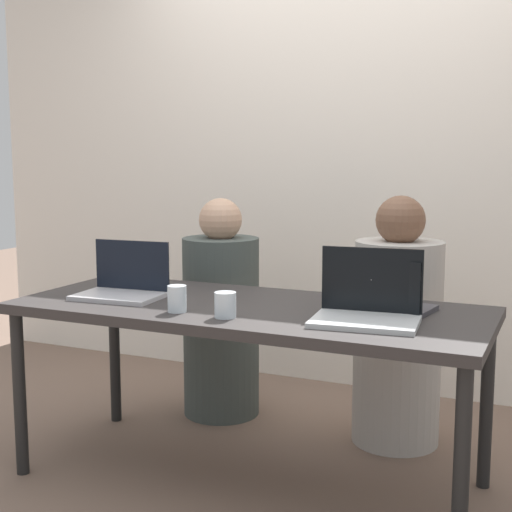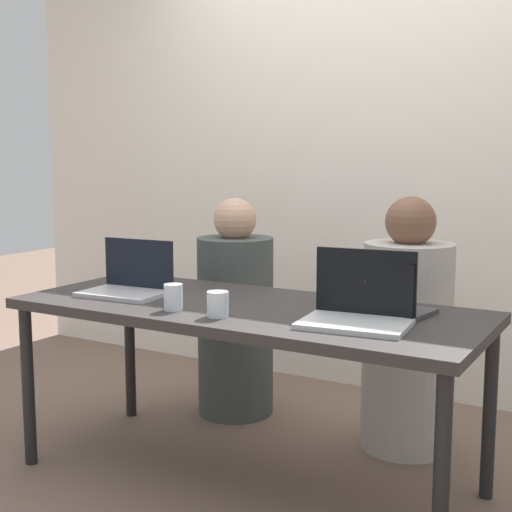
% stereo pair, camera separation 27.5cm
% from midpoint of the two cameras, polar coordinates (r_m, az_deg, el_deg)
% --- Properties ---
extents(ground_plane, '(12.00, 12.00, 0.00)m').
position_cam_midpoint_polar(ground_plane, '(2.95, -3.42, -17.47)').
color(ground_plane, '#775E4F').
extents(back_wall, '(4.69, 0.10, 2.48)m').
position_cam_midpoint_polar(back_wall, '(3.91, 5.74, 7.54)').
color(back_wall, silver).
rests_on(back_wall, ground).
extents(desk, '(1.81, 0.74, 0.70)m').
position_cam_midpoint_polar(desk, '(2.73, -3.54, -5.18)').
color(desk, '#2F2B2A').
rests_on(desk, ground).
extents(person_on_left, '(0.42, 0.42, 1.07)m').
position_cam_midpoint_polar(person_on_left, '(3.51, -5.06, -5.09)').
color(person_on_left, '#434C48').
rests_on(person_on_left, ground).
extents(person_on_right, '(0.40, 0.40, 1.10)m').
position_cam_midpoint_polar(person_on_right, '(3.18, 8.82, -6.26)').
color(person_on_right, '#B2ACA4').
rests_on(person_on_right, ground).
extents(laptop_front_left, '(0.35, 0.27, 0.22)m').
position_cam_midpoint_polar(laptop_front_left, '(2.94, -13.23, -2.30)').
color(laptop_front_left, '#B3B1B6').
rests_on(laptop_front_left, desk).
extents(laptop_back_right, '(0.36, 0.26, 0.20)m').
position_cam_midpoint_polar(laptop_back_right, '(2.62, 7.21, -3.48)').
color(laptop_back_right, '#3A393F').
rests_on(laptop_back_right, desk).
extents(laptop_front_right, '(0.38, 0.31, 0.25)m').
position_cam_midpoint_polar(laptop_front_right, '(2.45, 5.75, -4.06)').
color(laptop_front_right, silver).
rests_on(laptop_front_right, desk).
extents(water_glass_left, '(0.07, 0.07, 0.10)m').
position_cam_midpoint_polar(water_glass_left, '(2.63, -9.34, -3.56)').
color(water_glass_left, silver).
rests_on(water_glass_left, desk).
extents(water_glass_center, '(0.08, 0.08, 0.09)m').
position_cam_midpoint_polar(water_glass_center, '(2.51, -5.62, -4.08)').
color(water_glass_center, silver).
rests_on(water_glass_center, desk).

